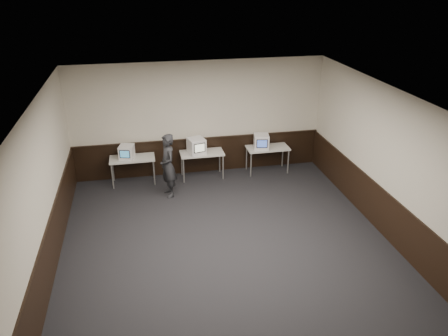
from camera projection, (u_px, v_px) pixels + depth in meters
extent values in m
plane|color=black|center=(229.00, 249.00, 9.18)|extent=(8.00, 8.00, 0.00)
plane|color=white|center=(230.00, 102.00, 7.85)|extent=(8.00, 8.00, 0.00)
plane|color=beige|center=(199.00, 119.00, 12.08)|extent=(7.00, 0.00, 7.00)
plane|color=beige|center=(303.00, 335.00, 4.95)|extent=(7.00, 0.00, 7.00)
plane|color=beige|center=(40.00, 198.00, 7.88)|extent=(0.00, 8.00, 8.00)
plane|color=beige|center=(392.00, 167.00, 9.15)|extent=(0.00, 8.00, 8.00)
cube|color=black|center=(200.00, 155.00, 12.52)|extent=(6.98, 0.04, 1.00)
cube|color=black|center=(51.00, 249.00, 8.34)|extent=(0.04, 7.98, 1.00)
cube|color=black|center=(383.00, 212.00, 9.60)|extent=(0.04, 7.98, 1.00)
cube|color=black|center=(200.00, 139.00, 12.29)|extent=(6.98, 0.06, 0.04)
cube|color=beige|center=(132.00, 158.00, 11.74)|extent=(1.20, 0.60, 0.04)
cylinder|color=#999999|center=(112.00, 177.00, 11.58)|extent=(0.04, 0.04, 0.71)
cylinder|color=#999999|center=(154.00, 173.00, 11.78)|extent=(0.04, 0.04, 0.71)
cylinder|color=#999999|center=(113.00, 169.00, 12.02)|extent=(0.04, 0.04, 0.71)
cylinder|color=#999999|center=(153.00, 166.00, 12.22)|extent=(0.04, 0.04, 0.71)
cube|color=beige|center=(202.00, 153.00, 12.09)|extent=(1.20, 0.60, 0.04)
cylinder|color=#999999|center=(184.00, 171.00, 11.92)|extent=(0.04, 0.04, 0.71)
cylinder|color=#999999|center=(223.00, 167.00, 12.12)|extent=(0.04, 0.04, 0.71)
cylinder|color=#999999|center=(182.00, 163.00, 12.37)|extent=(0.04, 0.04, 0.71)
cylinder|color=#999999|center=(220.00, 160.00, 12.57)|extent=(0.04, 0.04, 0.71)
cube|color=beige|center=(268.00, 148.00, 12.43)|extent=(1.20, 0.60, 0.04)
cylinder|color=#999999|center=(251.00, 165.00, 12.26)|extent=(0.04, 0.04, 0.71)
cylinder|color=#999999|center=(288.00, 162.00, 12.46)|extent=(0.04, 0.04, 0.71)
cylinder|color=#999999|center=(247.00, 158.00, 12.71)|extent=(0.04, 0.04, 0.71)
cylinder|color=#999999|center=(283.00, 155.00, 12.91)|extent=(0.04, 0.04, 0.71)
cube|color=white|center=(127.00, 152.00, 11.62)|extent=(0.45, 0.46, 0.37)
cube|color=black|center=(125.00, 154.00, 11.44)|extent=(0.27, 0.08, 0.22)
cube|color=teal|center=(125.00, 154.00, 11.43)|extent=(0.23, 0.06, 0.18)
cube|color=white|center=(196.00, 146.00, 11.94)|extent=(0.52, 0.54, 0.43)
cube|color=black|center=(200.00, 148.00, 11.74)|extent=(0.32, 0.09, 0.26)
cube|color=silver|center=(200.00, 148.00, 11.74)|extent=(0.27, 0.07, 0.22)
cube|color=white|center=(261.00, 142.00, 12.27)|extent=(0.48, 0.50, 0.41)
cube|color=black|center=(262.00, 144.00, 12.06)|extent=(0.31, 0.07, 0.25)
cube|color=#354F9D|center=(262.00, 144.00, 12.05)|extent=(0.26, 0.05, 0.21)
imported|color=#232428|center=(168.00, 166.00, 11.06)|extent=(0.53, 0.68, 1.67)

